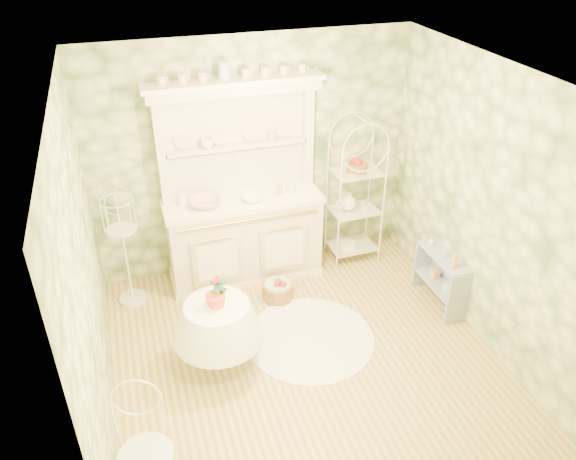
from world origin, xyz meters
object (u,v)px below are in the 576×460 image
object	(u,v)px
birdcage_stand	(123,242)
floor_basket	(278,290)
kitchen_dresser	(242,187)
cafe_chair	(145,452)
round_table	(219,336)
side_shelf	(441,279)
bakers_rack	(355,192)

from	to	relation	value
birdcage_stand	floor_basket	distance (m)	1.74
kitchen_dresser	cafe_chair	bearing A→B (deg)	-117.75
floor_basket	birdcage_stand	bearing A→B (deg)	163.64
round_table	side_shelf	bearing A→B (deg)	5.01
kitchen_dresser	round_table	bearing A→B (deg)	-113.09
kitchen_dresser	bakers_rack	bearing A→B (deg)	-1.04
cafe_chair	birdcage_stand	bearing A→B (deg)	101.19
birdcage_stand	cafe_chair	bearing A→B (deg)	-90.84
round_table	birdcage_stand	xyz separation A→B (m)	(-0.73, 1.27, 0.41)
bakers_rack	kitchen_dresser	bearing A→B (deg)	177.27
kitchen_dresser	birdcage_stand	size ratio (longest dim) A/B	1.51
kitchen_dresser	round_table	xyz separation A→B (m)	(-0.59, -1.38, -0.80)
cafe_chair	birdcage_stand	world-z (taller)	birdcage_stand
side_shelf	round_table	size ratio (longest dim) A/B	1.08
side_shelf	round_table	world-z (taller)	round_table
cafe_chair	kitchen_dresser	bearing A→B (deg)	74.29
round_table	cafe_chair	size ratio (longest dim) A/B	0.71
kitchen_dresser	floor_basket	distance (m)	1.21
cafe_chair	floor_basket	bearing A→B (deg)	63.86
side_shelf	cafe_chair	xyz separation A→B (m)	(-3.24, -1.41, 0.17)
floor_basket	round_table	bearing A→B (deg)	-134.88
round_table	cafe_chair	distance (m)	1.42
round_table	floor_basket	world-z (taller)	round_table
round_table	birdcage_stand	world-z (taller)	birdcage_stand
cafe_chair	floor_basket	xyz separation A→B (m)	(1.58, 2.01, -0.39)
kitchen_dresser	floor_basket	bearing A→B (deg)	-68.16
kitchen_dresser	bakers_rack	world-z (taller)	kitchen_dresser
side_shelf	round_table	bearing A→B (deg)	-174.91
floor_basket	side_shelf	bearing A→B (deg)	-20.05
round_table	floor_basket	size ratio (longest dim) A/B	2.17
bakers_rack	side_shelf	xyz separation A→B (m)	(0.54, -1.14, -0.57)
kitchen_dresser	birdcage_stand	world-z (taller)	kitchen_dresser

